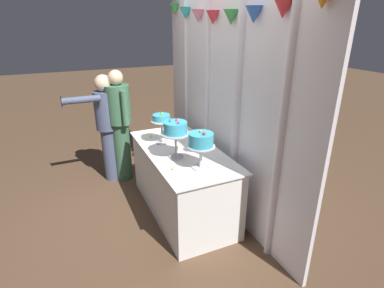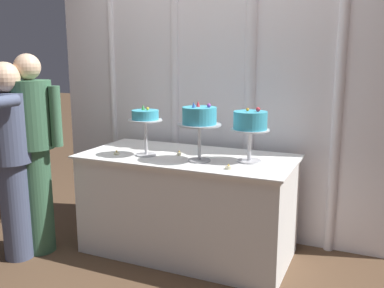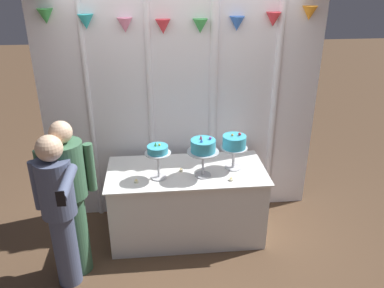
% 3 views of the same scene
% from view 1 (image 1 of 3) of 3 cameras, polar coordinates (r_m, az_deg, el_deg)
% --- Properties ---
extents(ground_plane, '(24.00, 24.00, 0.00)m').
position_cam_1_polar(ground_plane, '(3.79, -3.23, -12.47)').
color(ground_plane, brown).
extents(draped_curtain, '(3.04, 0.16, 2.67)m').
position_cam_1_polar(draped_curtain, '(3.44, 6.09, 9.31)').
color(draped_curtain, white).
rests_on(draped_curtain, ground_plane).
extents(cake_table, '(1.65, 0.79, 0.80)m').
position_cam_1_polar(cake_table, '(3.61, -1.88, -6.91)').
color(cake_table, white).
rests_on(cake_table, ground_plane).
extents(cake_display_leftmost, '(0.26, 0.26, 0.39)m').
position_cam_1_polar(cake_display_leftmost, '(3.55, -5.75, 4.43)').
color(cake_display_leftmost, silver).
rests_on(cake_display_leftmost, cake_table).
extents(cake_display_center, '(0.32, 0.32, 0.44)m').
position_cam_1_polar(cake_display_center, '(3.14, -3.14, 2.72)').
color(cake_display_center, '#B2B2B7').
rests_on(cake_display_center, cake_table).
extents(cake_display_rightmost, '(0.28, 0.28, 0.40)m').
position_cam_1_polar(cake_display_rightmost, '(2.91, 1.70, 0.45)').
color(cake_display_rightmost, silver).
rests_on(cake_display_rightmost, cake_table).
extents(tealight_far_left, '(0.04, 0.04, 0.04)m').
position_cam_1_polar(tealight_far_left, '(3.82, -7.73, 1.35)').
color(tealight_far_left, beige).
rests_on(tealight_far_left, cake_table).
extents(tealight_near_left, '(0.04, 0.04, 0.04)m').
position_cam_1_polar(tealight_near_left, '(3.47, -2.67, -0.64)').
color(tealight_near_left, beige).
rests_on(tealight_near_left, cake_table).
extents(tealight_near_right, '(0.05, 0.05, 0.03)m').
position_cam_1_polar(tealight_near_right, '(2.99, -3.39, -4.69)').
color(tealight_near_right, beige).
rests_on(tealight_near_right, cake_table).
extents(guest_man_dark_suit, '(0.48, 0.39, 1.57)m').
position_cam_1_polar(guest_man_dark_suit, '(4.28, -13.46, 4.00)').
color(guest_man_dark_suit, '#3D6B4C').
rests_on(guest_man_dark_suit, ground_plane).
extents(guest_girl_blue_dress, '(0.44, 0.74, 1.51)m').
position_cam_1_polar(guest_girl_blue_dress, '(4.33, -15.76, 3.76)').
color(guest_girl_blue_dress, '#4C5675').
rests_on(guest_girl_blue_dress, ground_plane).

